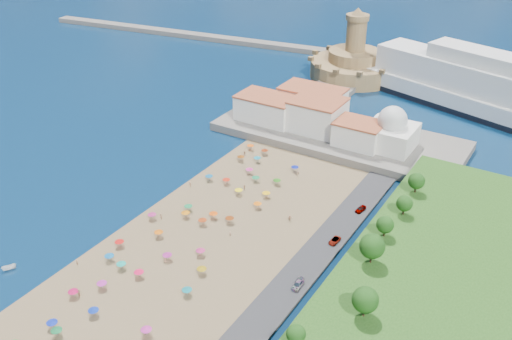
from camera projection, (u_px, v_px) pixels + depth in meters
The scene contains 12 objects.
ground at pixel (197, 228), 159.67m from camera, with size 700.00×700.00×0.00m, color #071938.
terrace at pixel (338, 136), 208.81m from camera, with size 90.00×36.00×3.00m, color #59544C.
jetty at pixel (325, 95), 245.12m from camera, with size 18.00×70.00×2.40m, color #59544C.
breakwater at pixel (203, 37), 323.49m from camera, with size 200.00×7.00×2.60m, color #59544C.
waterfront_buildings at pixel (308, 112), 212.17m from camera, with size 57.00×29.00×11.00m.
domed_building at pixel (391, 131), 194.54m from camera, with size 16.00×16.00×15.00m.
fortress at pixel (354, 64), 264.84m from camera, with size 40.00×40.00×32.40m.
cruise_ship at pixel (504, 97), 221.80m from camera, with size 139.98×58.99×30.52m.
beach_parasols at pixel (179, 232), 154.35m from camera, with size 31.13×115.71×2.20m.
beachgoers at pixel (196, 219), 161.71m from camera, with size 37.48×101.34×1.89m.
parked_cars at pixel (331, 245), 150.52m from camera, with size 2.34×43.64×1.42m.
hillside_trees at pixel (347, 281), 124.45m from camera, with size 16.95×104.69×7.85m.
Camera 1 is at (83.01, -103.72, 91.57)m, focal length 40.00 mm.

